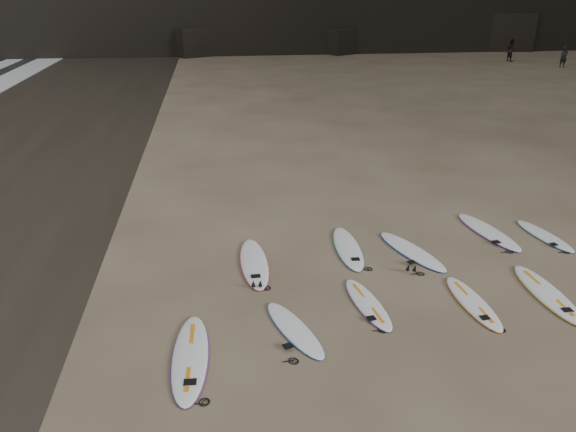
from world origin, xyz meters
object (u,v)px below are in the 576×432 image
surfboard_7 (412,251)px  person_a (564,57)px  surfboard_2 (368,303)px  surfboard_3 (473,302)px  surfboard_8 (488,231)px  surfboard_4 (547,293)px  surfboard_6 (348,248)px  surfboard_5 (254,263)px  person_b (511,50)px  surfboard_9 (544,235)px  surfboard_1 (294,329)px  surfboard_0 (190,357)px

surfboard_7 → person_a: (23.27, 30.86, 0.78)m
surfboard_2 → surfboard_3: 2.34m
surfboard_7 → surfboard_8: (2.56, 0.91, 0.00)m
surfboard_4 → surfboard_6: 4.92m
surfboard_5 → surfboard_6: surfboard_5 is taller
surfboard_6 → person_b: (22.39, 34.37, 0.91)m
surfboard_7 → surfboard_9: size_ratio=1.17×
surfboard_6 → surfboard_9: size_ratio=1.18×
surfboard_1 → surfboard_5: size_ratio=0.82×
surfboard_1 → surfboard_2: 1.90m
surfboard_1 → surfboard_3: (4.07, 0.50, 0.00)m
surfboard_0 → surfboard_1: surfboard_0 is taller
surfboard_5 → surfboard_2: bearing=-44.9°
surfboard_9 → person_a: person_a is taller
surfboard_5 → person_a: bearing=47.3°
person_a → surfboard_5: bearing=-129.2°
surfboard_4 → surfboard_9: size_ratio=1.22×
surfboard_1 → surfboard_6: size_ratio=0.86×
surfboard_0 → surfboard_7: bearing=35.7°
surfboard_3 → surfboard_8: (2.05, 3.54, 0.01)m
person_a → surfboard_1: bearing=-126.0°
surfboard_7 → surfboard_9: bearing=-12.7°
person_a → surfboard_7: bearing=-124.7°
surfboard_7 → person_b: size_ratio=1.37×
surfboard_1 → surfboard_2: size_ratio=1.01×
person_b → surfboard_9: bearing=144.5°
surfboard_2 → surfboard_9: bearing=17.7°
surfboard_0 → person_b: (26.42, 38.56, 0.90)m
surfboard_5 → surfboard_7: (4.17, 0.13, -0.00)m
surfboard_1 → surfboard_9: size_ratio=1.02×
person_a → person_b: (-2.50, 3.91, 0.13)m
surfboard_2 → surfboard_3: surfboard_3 is taller
surfboard_4 → person_b: (18.41, 37.25, 0.91)m
surfboard_1 → surfboard_6: bearing=41.5°
surfboard_5 → person_a: 41.40m
surfboard_8 → person_b: person_b is taller
surfboard_1 → surfboard_8: size_ratio=0.83×
surfboard_4 → person_b: person_b is taller
surfboard_6 → surfboard_2: bearing=-92.1°
surfboard_4 → person_b: 41.56m
surfboard_0 → surfboard_7: surfboard_0 is taller
surfboard_0 → person_a: person_a is taller
surfboard_3 → surfboard_5: (-4.68, 2.50, 0.01)m
surfboard_1 → person_a: bearing=32.0°
surfboard_9 → person_a: bearing=48.5°
surfboard_2 → surfboard_3: size_ratio=0.96×
surfboard_7 → surfboard_4: bearing=-66.0°
surfboard_6 → surfboard_7: size_ratio=1.01×
surfboard_2 → surfboard_7: size_ratio=0.86×
surfboard_7 → surfboard_9: (4.01, 0.47, -0.01)m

